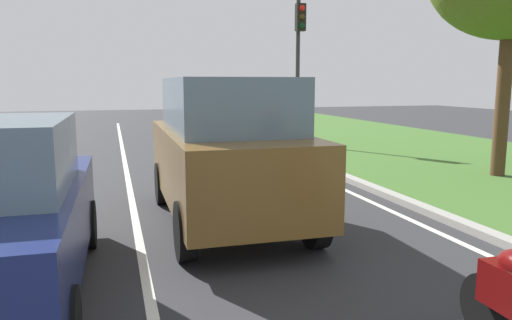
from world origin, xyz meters
TOP-DOWN VIEW (x-y plane):
  - ground_plane at (0.00, 14.00)m, footprint 60.00×60.00m
  - lane_line_center at (-0.70, 14.00)m, footprint 0.12×32.00m
  - lane_line_right_edge at (3.60, 14.00)m, footprint 0.12×32.00m
  - grass_verge_right at (8.50, 14.00)m, footprint 9.00×48.00m
  - curb_right at (4.10, 14.00)m, footprint 0.24×48.00m
  - car_suv_ahead at (0.71, 9.33)m, footprint 1.99×4.51m
  - traffic_light_near_right at (5.24, 17.96)m, footprint 0.32×0.50m

SIDE VIEW (x-z plane):
  - ground_plane at x=0.00m, z-range 0.00..0.00m
  - lane_line_center at x=-0.70m, z-range 0.00..0.01m
  - lane_line_right_edge at x=3.60m, z-range 0.00..0.01m
  - grass_verge_right at x=8.50m, z-range 0.00..0.06m
  - curb_right at x=4.10m, z-range 0.00..0.12m
  - car_suv_ahead at x=0.71m, z-range 0.03..2.31m
  - traffic_light_near_right at x=5.24m, z-range 0.86..6.04m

